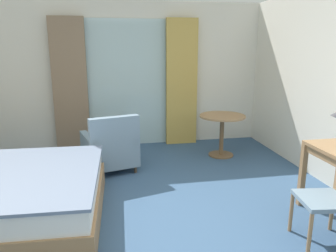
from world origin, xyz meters
name	(u,v)px	position (x,y,z in m)	size (l,w,h in m)	color
ground	(138,236)	(0.00, 0.00, -0.05)	(5.80, 6.72, 0.10)	#38567A
wall_back	(120,75)	(0.00, 3.10, 1.29)	(5.40, 0.12, 2.57)	white
balcony_glass_door	(127,84)	(0.11, 3.02, 1.13)	(1.53, 0.02, 2.26)	silver
curtain_panel_left	(70,85)	(-0.87, 2.92, 1.14)	(0.58, 0.10, 2.28)	#897056
curtain_panel_right	(182,83)	(1.10, 2.92, 1.14)	(0.57, 0.10, 2.28)	tan
desk_chair	(335,191)	(1.77, -0.49, 0.52)	(0.51, 0.48, 0.95)	gray
armchair_by_window	(110,148)	(-0.24, 1.75, 0.34)	(0.88, 0.92, 0.86)	gray
round_cafe_table	(222,125)	(1.60, 2.07, 0.52)	(0.75, 0.75, 0.69)	#9E754C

